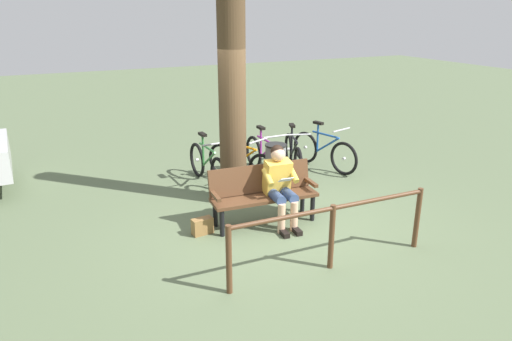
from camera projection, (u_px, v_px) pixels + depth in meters
name	position (u px, v px, depth m)	size (l,w,h in m)	color
ground_plane	(278.00, 225.00, 7.05)	(40.00, 40.00, 0.00)	#566647
bench	(263.00, 190.00, 7.01)	(1.63, 0.59, 0.87)	#51331E
person_reading	(280.00, 182.00, 6.88)	(0.51, 0.78, 1.20)	gold
handbag	(202.00, 226.00, 6.73)	(0.30, 0.14, 0.24)	olive
tree_trunk	(232.00, 82.00, 7.28)	(0.43, 0.43, 3.98)	#4C3823
litter_bin	(275.00, 168.00, 8.21)	(0.38, 0.38, 0.86)	slate
bicycle_blue	(324.00, 151.00, 9.41)	(0.60, 1.63, 0.94)	black
bicycle_red	(293.00, 155.00, 9.17)	(0.67, 1.61, 0.94)	black
bicycle_black	(265.00, 158.00, 9.01)	(0.48, 1.68, 0.94)	black
bicycle_silver	(241.00, 164.00, 8.63)	(0.77, 1.55, 0.94)	black
bicycle_orange	(207.00, 166.00, 8.54)	(0.48, 1.68, 0.94)	black
railing_fence	(332.00, 225.00, 5.70)	(2.77, 0.13, 0.85)	#51331E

